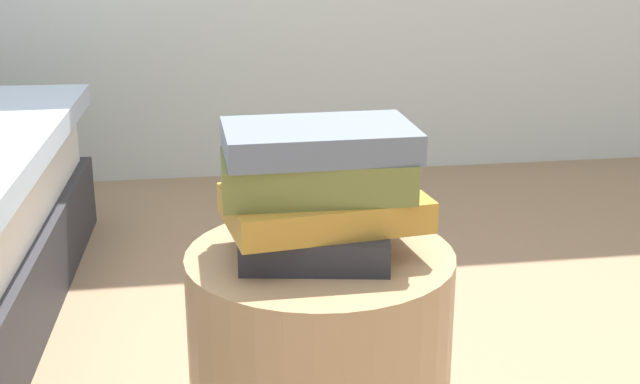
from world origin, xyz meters
name	(u,v)px	position (x,y,z in m)	size (l,w,h in m)	color
side_table	(320,384)	(0.00, 0.00, 0.23)	(0.42, 0.42, 0.46)	tan
book_charcoal	(316,240)	(-0.01, 0.00, 0.49)	(0.22, 0.19, 0.05)	#28282D
book_ochre	(324,207)	(0.01, 0.01, 0.54)	(0.30, 0.20, 0.05)	#B7842D
book_olive	(316,176)	(-0.01, 0.00, 0.59)	(0.29, 0.15, 0.06)	olive
book_slate	(320,140)	(0.00, 0.01, 0.64)	(0.29, 0.18, 0.04)	slate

